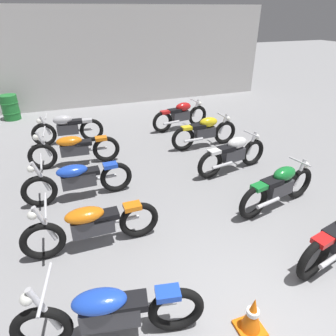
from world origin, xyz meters
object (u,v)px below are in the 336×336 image
motorcycle_right_row_1 (279,187)px  traffic_cone (252,315)px  motorcycle_right_row_3 (205,131)px  oil_drum (10,107)px  motorcycle_left_row_2 (78,179)px  motorcycle_right_row_2 (233,154)px  motorcycle_left_row_1 (92,224)px  motorcycle_left_row_3 (74,148)px  motorcycle_right_row_4 (181,115)px  motorcycle_left_row_4 (67,128)px  motorcycle_left_row_0 (109,312)px

motorcycle_right_row_1 → traffic_cone: motorcycle_right_row_1 is taller
motorcycle_right_row_1 → motorcycle_right_row_3: 3.13m
oil_drum → motorcycle_right_row_3: bearing=-40.5°
motorcycle_left_row_2 → traffic_cone: motorcycle_left_row_2 is taller
traffic_cone → motorcycle_right_row_2: bearing=62.4°
motorcycle_right_row_2 → traffic_cone: (-1.90, -3.63, -0.20)m
motorcycle_right_row_2 → traffic_cone: 4.10m
motorcycle_left_row_1 → traffic_cone: 2.64m
motorcycle_left_row_1 → motorcycle_left_row_2: same height
motorcycle_right_row_3 → traffic_cone: motorcycle_right_row_3 is taller
motorcycle_left_row_2 → motorcycle_left_row_1: bearing=-87.7°
motorcycle_right_row_1 → oil_drum: 9.26m
motorcycle_left_row_1 → oil_drum: bearing=103.2°
motorcycle_left_row_2 → motorcycle_left_row_3: same height
motorcycle_right_row_4 → oil_drum: size_ratio=2.31×
motorcycle_left_row_1 → motorcycle_right_row_2: bearing=23.6°
motorcycle_left_row_4 → motorcycle_right_row_2: 4.68m
motorcycle_left_row_0 → traffic_cone: bearing=-16.5°
motorcycle_right_row_1 → motorcycle_right_row_3: size_ratio=0.99×
motorcycle_left_row_3 → oil_drum: motorcycle_left_row_3 is taller
motorcycle_right_row_2 → motorcycle_right_row_3: (0.03, 1.53, 0.00)m
motorcycle_right_row_1 → motorcycle_right_row_4: bearing=91.0°
motorcycle_right_row_1 → motorcycle_right_row_4: same height
motorcycle_right_row_3 → traffic_cone: (-1.93, -5.16, -0.20)m
motorcycle_right_row_1 → motorcycle_right_row_2: size_ratio=1.00×
motorcycle_left_row_2 → motorcycle_right_row_4: (3.47, 3.06, 0.01)m
motorcycle_left_row_3 → traffic_cone: bearing=-73.4°
motorcycle_right_row_1 → traffic_cone: bearing=-133.6°
motorcycle_left_row_4 → motorcycle_right_row_3: size_ratio=1.00×
motorcycle_left_row_4 → motorcycle_left_row_1: bearing=-89.2°
motorcycle_right_row_4 → motorcycle_left_row_4: bearing=-179.9°
motorcycle_left_row_2 → motorcycle_right_row_1: (3.56, -1.63, 0.01)m
traffic_cone → motorcycle_right_row_1: bearing=46.4°
motorcycle_left_row_3 → motorcycle_right_row_3: 3.49m
motorcycle_left_row_3 → motorcycle_right_row_3: size_ratio=1.10×
motorcycle_right_row_4 → motorcycle_right_row_3: bearing=-87.2°
motorcycle_left_row_3 → motorcycle_right_row_4: 3.73m
motorcycle_left_row_2 → oil_drum: size_ratio=2.56×
motorcycle_left_row_0 → motorcycle_right_row_2: size_ratio=1.10×
motorcycle_left_row_0 → motorcycle_left_row_1: 1.65m
motorcycle_left_row_0 → traffic_cone: motorcycle_left_row_0 is taller
motorcycle_right_row_3 → motorcycle_right_row_4: 1.57m
motorcycle_left_row_2 → motorcycle_right_row_1: bearing=-24.7°
motorcycle_right_row_4 → traffic_cone: (-1.85, -6.73, -0.20)m
motorcycle_left_row_2 → traffic_cone: 4.01m
motorcycle_left_row_3 → traffic_cone: 5.47m
oil_drum → motorcycle_left_row_0: bearing=-79.3°
motorcycle_left_row_3 → motorcycle_right_row_4: motorcycle_left_row_3 is taller
motorcycle_right_row_1 → traffic_cone: 2.82m
motorcycle_left_row_0 → motorcycle_left_row_4: motorcycle_left_row_0 is taller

